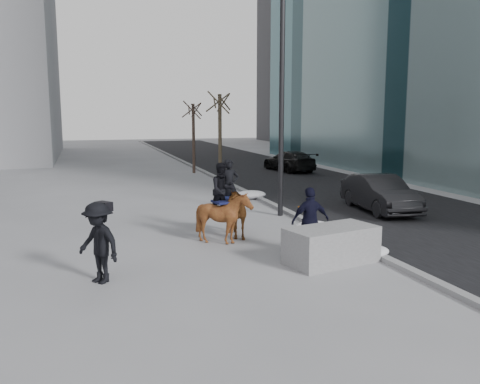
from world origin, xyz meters
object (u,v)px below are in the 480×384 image
object	(u,v)px
mounted_right	(224,211)
car_near	(380,193)
mounted_left	(231,208)
planter	(331,245)

from	to	relation	value
mounted_right	car_near	bearing A→B (deg)	22.49
mounted_left	mounted_right	bearing A→B (deg)	-119.42
mounted_right	mounted_left	bearing A→B (deg)	60.58
planter	mounted_right	bearing A→B (deg)	127.52
mounted_left	mounted_right	world-z (taller)	mounted_left
mounted_right	planter	bearing A→B (deg)	-52.48
car_near	mounted_left	distance (m)	6.68
planter	car_near	distance (m)	7.21
planter	mounted_left	world-z (taller)	mounted_left
car_near	mounted_right	bearing A→B (deg)	-151.80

